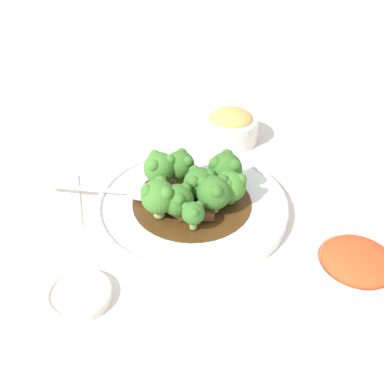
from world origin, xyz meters
name	(u,v)px	position (x,y,z in m)	size (l,w,h in m)	color
ground_plane	(192,209)	(0.00, 0.00, 0.00)	(4.00, 4.00, 0.00)	silver
main_plate	(192,204)	(0.00, 0.00, 0.01)	(0.30, 0.30, 0.02)	white
beef_strip_0	(201,180)	(-0.04, 0.02, 0.03)	(0.03, 0.05, 0.02)	brown
beef_strip_1	(197,213)	(0.04, 0.00, 0.03)	(0.03, 0.06, 0.01)	brown
beef_strip_2	(171,197)	(0.00, -0.03, 0.02)	(0.07, 0.08, 0.01)	#56331E
broccoli_floret_0	(214,192)	(0.03, 0.03, 0.05)	(0.05, 0.05, 0.06)	#7FA84C
broccoli_floret_1	(180,165)	(-0.05, -0.01, 0.05)	(0.05, 0.05, 0.06)	#8EB756
broccoli_floret_2	(200,183)	(0.00, 0.01, 0.05)	(0.05, 0.05, 0.05)	#8EB756
broccoli_floret_3	(193,213)	(0.06, -0.01, 0.05)	(0.03, 0.03, 0.04)	#7FA84C
broccoli_floret_4	(225,169)	(-0.02, 0.06, 0.06)	(0.05, 0.05, 0.06)	#8EB756
broccoli_floret_5	(160,168)	(-0.04, -0.04, 0.05)	(0.05, 0.05, 0.06)	#7FA84C
broccoli_floret_6	(178,199)	(0.03, -0.03, 0.05)	(0.05, 0.05, 0.05)	#8EB756
broccoli_floret_7	(158,196)	(0.03, -0.05, 0.06)	(0.05, 0.05, 0.06)	#8EB756
broccoli_floret_8	(231,186)	(0.01, 0.06, 0.05)	(0.05, 0.05, 0.05)	#7FA84C
serving_spoon	(135,192)	(-0.03, -0.09, 0.03)	(0.08, 0.20, 0.01)	silver
side_bowl_kimchi	(355,268)	(0.19, 0.18, 0.03)	(0.12, 0.12, 0.05)	white
side_bowl_appetizer	(231,126)	(-0.20, 0.11, 0.03)	(0.10, 0.10, 0.06)	white
sauce_dish	(79,294)	(0.15, -0.17, 0.01)	(0.08, 0.08, 0.01)	white
paper_napkin	(46,203)	(-0.05, -0.23, 0.00)	(0.15, 0.12, 0.01)	silver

